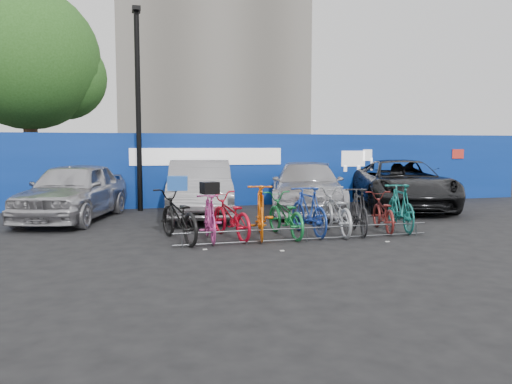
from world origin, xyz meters
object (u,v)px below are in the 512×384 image
object	(u,v)px
bike_6	(336,211)
bike_rack	(307,234)
bike_1	(210,217)
bike_4	(285,215)
bike_3	(261,211)
bike_8	(383,212)
bike_2	(230,216)
car_1	(200,188)
bike_9	(401,207)
tree	(35,63)
car_3	(401,184)
car_0	(74,191)
bike_0	(178,216)
lamppost	(138,104)
bike_5	(309,211)
car_2	(307,187)
bike_7	(359,211)

from	to	relation	value
bike_6	bike_rack	bearing A→B (deg)	40.58
bike_1	bike_4	bearing A→B (deg)	-175.12
bike_3	bike_8	distance (m)	2.99
bike_2	bike_3	world-z (taller)	bike_3
car_1	bike_9	bearing A→B (deg)	-33.24
tree	car_3	bearing A→B (deg)	-27.57
tree	bike_8	bearing A→B (deg)	-48.13
car_0	bike_0	xyz separation A→B (m)	(2.38, -3.82, -0.25)
bike_1	bike_2	world-z (taller)	bike_1
bike_1	bike_8	distance (m)	4.11
car_0	lamppost	bearing A→B (deg)	57.12
bike_rack	bike_9	xyz separation A→B (m)	(2.59, 0.66, 0.40)
bike_1	bike_5	world-z (taller)	bike_5
bike_6	car_1	bearing A→B (deg)	-49.63
car_3	bike_4	size ratio (longest dim) A/B	3.04
car_2	bike_5	world-z (taller)	car_2
bike_2	bike_3	size ratio (longest dim) A/B	0.96
bike_6	bike_3	bearing A→B (deg)	7.46
bike_1	bike_4	world-z (taller)	bike_1
car_1	bike_2	distance (m)	3.63
bike_3	bike_5	bearing A→B (deg)	-163.16
car_1	bike_4	distance (m)	3.97
car_1	bike_7	bearing A→B (deg)	-42.88
bike_0	bike_3	size ratio (longest dim) A/B	1.05
car_2	bike_0	size ratio (longest dim) A/B	2.52
bike_rack	car_2	xyz separation A→B (m)	(1.72, 4.56, 0.58)
lamppost	bike_0	xyz separation A→B (m)	(0.59, -5.34, -2.73)
bike_8	lamppost	bearing A→B (deg)	-30.72
bike_2	bike_rack	bearing A→B (deg)	141.19
car_3	bike_6	bearing A→B (deg)	-118.79
lamppost	bike_6	size ratio (longest dim) A/B	3.08
lamppost	bike_rack	xyz separation A→B (m)	(3.20, -6.00, -3.11)
car_2	bike_4	size ratio (longest dim) A/B	2.80
car_1	bike_8	xyz separation A→B (m)	(3.75, -3.65, -0.34)
car_0	bike_6	world-z (taller)	car_0
car_3	bike_1	bearing A→B (deg)	-132.95
car_0	bike_2	world-z (taller)	car_0
lamppost	car_2	size ratio (longest dim) A/B	1.19
tree	car_3	world-z (taller)	tree
car_0	bike_4	xyz separation A→B (m)	(4.71, -3.86, -0.31)
lamppost	bike_9	world-z (taller)	lamppost
bike_0	bike_1	world-z (taller)	bike_0
lamppost	bike_0	size ratio (longest dim) A/B	2.99
bike_7	bike_1	bearing A→B (deg)	14.87
car_2	bike_4	bearing A→B (deg)	-99.39
bike_1	bike_7	distance (m)	3.43
bike_rack	bike_3	size ratio (longest dim) A/B	2.87
lamppost	bike_2	distance (m)	6.19
bike_1	car_1	bearing A→B (deg)	-92.83
car_0	bike_rack	bearing A→B (deg)	-25.18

